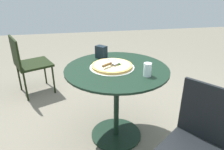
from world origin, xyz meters
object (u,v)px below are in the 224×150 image
(pizza_server, at_px, (111,63))
(patio_chair_near, at_px, (199,140))
(napkin_dispenser, at_px, (101,52))
(pizza_on_tray, at_px, (112,66))
(drinking_cup, at_px, (147,70))
(patio_chair_far, at_px, (27,61))
(patio_table, at_px, (117,87))

(pizza_server, distance_m, patio_chair_near, 0.91)
(napkin_dispenser, bearing_deg, pizza_on_tray, -28.97)
(drinking_cup, height_order, patio_chair_far, drinking_cup)
(pizza_server, height_order, drinking_cup, drinking_cup)
(napkin_dispenser, relative_size, patio_chair_far, 0.15)
(patio_table, height_order, pizza_server, pizza_server)
(patio_table, xyz_separation_m, patio_chair_far, (1.11, 1.01, -0.07))
(patio_table, xyz_separation_m, drinking_cup, (-0.21, -0.21, 0.25))
(pizza_server, bearing_deg, napkin_dispenser, 8.47)
(pizza_server, relative_size, patio_chair_far, 0.23)
(drinking_cup, relative_size, patio_chair_far, 0.13)
(patio_table, bearing_deg, napkin_dispenser, 18.97)
(drinking_cup, relative_size, patio_chair_near, 0.13)
(pizza_on_tray, xyz_separation_m, pizza_server, (-0.03, 0.02, 0.04))
(drinking_cup, xyz_separation_m, patio_chair_near, (-0.52, -0.19, -0.31))
(pizza_on_tray, relative_size, patio_chair_far, 0.49)
(pizza_server, bearing_deg, patio_chair_far, 40.54)
(patio_table, relative_size, patio_chair_near, 1.09)
(pizza_on_tray, bearing_deg, patio_table, -121.68)
(napkin_dispenser, bearing_deg, patio_table, -22.91)
(patio_table, xyz_separation_m, patio_chair_near, (-0.74, -0.41, -0.06))
(pizza_server, relative_size, napkin_dispenser, 1.52)
(patio_table, relative_size, drinking_cup, 8.48)
(pizza_on_tray, distance_m, patio_chair_near, 0.92)
(patio_table, bearing_deg, patio_chair_near, -151.05)
(pizza_on_tray, bearing_deg, pizza_server, 154.00)
(napkin_dispenser, height_order, patio_chair_near, napkin_dispenser)
(pizza_on_tray, distance_m, drinking_cup, 0.35)
(drinking_cup, bearing_deg, pizza_server, 52.81)
(napkin_dispenser, bearing_deg, drinking_cup, -10.09)
(pizza_server, bearing_deg, patio_table, -80.00)
(pizza_on_tray, distance_m, patio_chair_far, 1.48)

